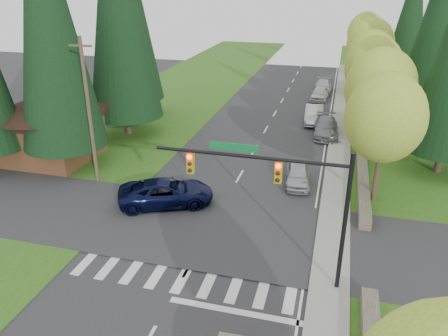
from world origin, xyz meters
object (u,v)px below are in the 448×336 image
at_px(parked_car_c, 314,115).
at_px(parked_car_e, 323,86).
at_px(parked_car_a, 298,175).
at_px(suv_navy, 166,193).
at_px(parked_car_b, 326,128).
at_px(parked_car_d, 320,94).

bearing_deg(parked_car_c, parked_car_e, 86.19).
bearing_deg(parked_car_a, suv_navy, -152.23).
xyz_separation_m(parked_car_b, parked_car_c, (-1.35, 3.70, 0.04)).
relative_size(parked_car_a, parked_car_c, 0.84).
distance_m(parked_car_b, parked_car_d, 12.71).
xyz_separation_m(parked_car_a, parked_car_e, (0.18, 27.66, 0.00)).
relative_size(parked_car_c, parked_car_e, 1.01).
distance_m(suv_navy, parked_car_e, 33.79).
height_order(parked_car_b, parked_car_c, parked_car_c).
relative_size(parked_car_c, parked_car_d, 1.10).
bearing_deg(parked_car_c, suv_navy, -114.37).
bearing_deg(suv_navy, parked_car_c, -45.03).
height_order(suv_navy, parked_car_e, suv_navy).
bearing_deg(suv_navy, parked_car_d, -38.76).
distance_m(parked_car_a, parked_car_d, 23.51).
distance_m(parked_car_a, parked_car_e, 27.66).
xyz_separation_m(parked_car_a, parked_car_b, (1.35, 10.87, 0.06)).
bearing_deg(parked_car_b, parked_car_a, -100.63).
distance_m(parked_car_d, parked_car_e, 4.15).
relative_size(parked_car_b, parked_car_d, 1.18).
distance_m(parked_car_a, parked_car_b, 10.96).
relative_size(suv_navy, parked_car_b, 1.12).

